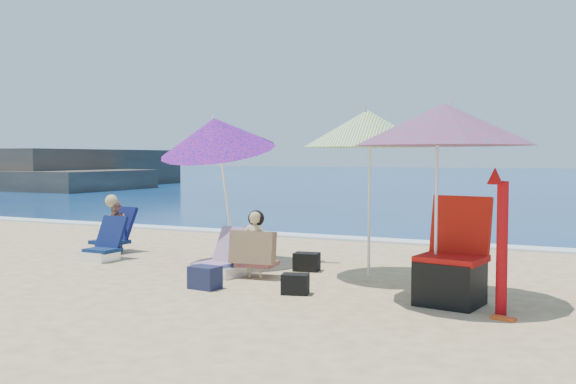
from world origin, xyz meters
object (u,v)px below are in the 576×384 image
at_px(umbrella_striped, 367,129).
at_px(furled_umbrella, 501,234).
at_px(chair_navy, 103,249).
at_px(chair_rainbow, 223,263).
at_px(person_center, 255,245).
at_px(umbrella_turquoise, 444,125).
at_px(camp_chair_left, 451,272).
at_px(person_left, 116,226).
at_px(umbrella_blue, 216,135).

distance_m(umbrella_striped, furled_umbrella, 2.49).
height_order(umbrella_striped, chair_navy, umbrella_striped).
height_order(chair_rainbow, person_center, person_center).
relative_size(umbrella_turquoise, chair_navy, 3.65).
xyz_separation_m(umbrella_striped, camp_chair_left, (1.28, -1.03, -1.55)).
height_order(umbrella_turquoise, chair_navy, umbrella_turquoise).
bearing_deg(person_left, person_center, -17.80).
xyz_separation_m(umbrella_striped, chair_rainbow, (-1.71, -0.67, -1.72)).
relative_size(umbrella_turquoise, chair_rainbow, 3.49).
bearing_deg(chair_rainbow, chair_navy, 171.94).
bearing_deg(camp_chair_left, umbrella_striped, 141.08).
bearing_deg(person_center, umbrella_striped, 26.01).
bearing_deg(chair_rainbow, furled_umbrella, -10.60).
relative_size(umbrella_blue, furled_umbrella, 1.57).
height_order(furled_umbrella, chair_navy, furled_umbrella).
distance_m(umbrella_blue, person_left, 2.52).
bearing_deg(person_left, umbrella_striped, -4.76).
bearing_deg(furled_umbrella, camp_chair_left, 150.69).
relative_size(chair_rainbow, camp_chair_left, 0.60).
height_order(umbrella_striped, furled_umbrella, umbrella_striped).
bearing_deg(furled_umbrella, chair_rainbow, 169.40).
relative_size(umbrella_striped, person_center, 2.52).
distance_m(umbrella_turquoise, umbrella_blue, 3.60).
distance_m(umbrella_striped, chair_navy, 4.35).
xyz_separation_m(umbrella_turquoise, camp_chair_left, (0.11, -0.04, -1.53)).
relative_size(umbrella_blue, chair_navy, 3.50).
relative_size(umbrella_blue, person_left, 2.42).
bearing_deg(chair_rainbow, person_left, 158.60).
bearing_deg(camp_chair_left, chair_navy, 172.58).
bearing_deg(umbrella_striped, furled_umbrella, -36.36).
bearing_deg(furled_umbrella, umbrella_blue, 160.91).
height_order(umbrella_striped, umbrella_blue, umbrella_blue).
height_order(umbrella_turquoise, furled_umbrella, umbrella_turquoise).
xyz_separation_m(camp_chair_left, person_left, (-5.61, 1.39, 0.09)).
relative_size(camp_chair_left, person_center, 1.31).
height_order(chair_rainbow, camp_chair_left, camp_chair_left).
relative_size(umbrella_turquoise, umbrella_blue, 1.04).
bearing_deg(chair_navy, person_center, -5.80).
relative_size(furled_umbrella, person_left, 1.54).
relative_size(umbrella_blue, chair_rainbow, 3.35).
distance_m(chair_navy, camp_chair_left, 5.30).
relative_size(umbrella_striped, furled_umbrella, 1.50).
bearing_deg(camp_chair_left, chair_rainbow, 173.06).
height_order(umbrella_blue, chair_navy, umbrella_blue).
distance_m(umbrella_turquoise, furled_umbrella, 1.29).
bearing_deg(person_center, chair_rainbow, -173.78).
xyz_separation_m(umbrella_blue, chair_navy, (-1.71, -0.43, -1.67)).
height_order(umbrella_turquoise, person_center, umbrella_turquoise).
distance_m(umbrella_blue, camp_chair_left, 4.01).
height_order(furled_umbrella, person_center, furled_umbrella).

